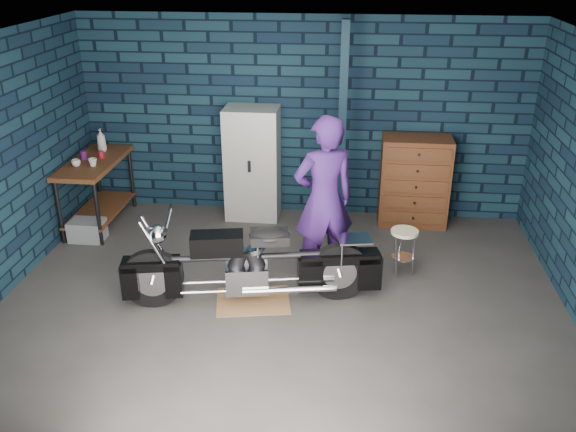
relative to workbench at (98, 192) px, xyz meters
name	(u,v)px	position (x,y,z in m)	size (l,w,h in m)	color
ground	(281,303)	(2.68, -1.75, -0.46)	(6.00, 6.00, 0.00)	#454241
room_walls	(286,116)	(2.68, -1.20, 1.45)	(6.02, 5.01, 2.71)	black
support_post	(342,131)	(3.23, 0.20, 0.90)	(0.10, 0.10, 2.70)	#112735
workbench	(98,192)	(0.00, 0.00, 0.00)	(0.60, 1.40, 0.91)	brown
drip_mat	(253,301)	(2.38, -1.74, -0.45)	(0.78, 0.58, 0.01)	olive
motorcycle	(252,259)	(2.38, -1.74, 0.06)	(2.32, 0.63, 1.02)	black
person	(324,200)	(3.08, -1.09, 0.49)	(0.69, 0.46, 1.90)	#3D1C6A
storage_bin	(87,230)	(0.02, -0.50, -0.32)	(0.43, 0.31, 0.27)	gray
locker	(252,164)	(2.03, 0.48, 0.32)	(0.72, 0.51, 1.54)	beige
tool_chest	(414,182)	(4.21, 0.48, 0.15)	(0.90, 0.50, 1.20)	brown
shop_stool	(403,253)	(4.00, -0.98, -0.17)	(0.31, 0.31, 0.56)	beige
cup_a	(76,163)	(-0.12, -0.24, 0.50)	(0.11, 0.11, 0.09)	beige
cup_b	(93,162)	(0.09, -0.22, 0.51)	(0.11, 0.11, 0.10)	beige
mug_purple	(84,155)	(-0.13, 0.02, 0.51)	(0.08, 0.08, 0.12)	#58175F
mug_red	(101,154)	(0.07, 0.10, 0.50)	(0.07, 0.07, 0.10)	#A61621
bottle	(101,140)	(-0.03, 0.38, 0.61)	(0.12, 0.12, 0.31)	gray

